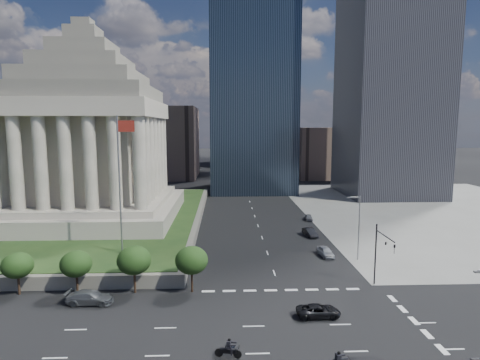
{
  "coord_description": "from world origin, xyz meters",
  "views": [
    {
      "loc": [
        -6.93,
        -33.65,
        20.3
      ],
      "look_at": [
        -4.97,
        15.87,
        13.71
      ],
      "focal_mm": 30.0,
      "sensor_mm": 36.0,
      "label": 1
    }
  ],
  "objects_px": {
    "war_memorial": "(88,121)",
    "parked_sedan_far": "(309,217)",
    "pickup_truck": "(319,311)",
    "suv_grey": "(90,297)",
    "parked_sedan_near": "(325,252)",
    "motorcycle_trail": "(228,348)",
    "street_lamp_north": "(358,224)",
    "traffic_signal_ne": "(381,249)",
    "parked_sedan_mid": "(310,232)",
    "flagpole": "(120,177)"
  },
  "relations": [
    {
      "from": "parked_sedan_mid",
      "to": "suv_grey",
      "type": "bearing_deg",
      "value": -148.54
    },
    {
      "from": "flagpole",
      "to": "traffic_signal_ne",
      "type": "bearing_deg",
      "value": -16.71
    },
    {
      "from": "pickup_truck",
      "to": "parked_sedan_mid",
      "type": "height_order",
      "value": "parked_sedan_mid"
    },
    {
      "from": "traffic_signal_ne",
      "to": "parked_sedan_far",
      "type": "relative_size",
      "value": 2.16
    },
    {
      "from": "parked_sedan_near",
      "to": "street_lamp_north",
      "type": "bearing_deg",
      "value": -31.19
    },
    {
      "from": "war_memorial",
      "to": "parked_sedan_far",
      "type": "distance_m",
      "value": 50.14
    },
    {
      "from": "pickup_truck",
      "to": "parked_sedan_near",
      "type": "distance_m",
      "value": 21.0
    },
    {
      "from": "pickup_truck",
      "to": "motorcycle_trail",
      "type": "bearing_deg",
      "value": 124.42
    },
    {
      "from": "suv_grey",
      "to": "motorcycle_trail",
      "type": "relative_size",
      "value": 2.18
    },
    {
      "from": "war_memorial",
      "to": "parked_sedan_far",
      "type": "height_order",
      "value": "war_memorial"
    },
    {
      "from": "pickup_truck",
      "to": "parked_sedan_near",
      "type": "bearing_deg",
      "value": -18.47
    },
    {
      "from": "traffic_signal_ne",
      "to": "suv_grey",
      "type": "distance_m",
      "value": 35.39
    },
    {
      "from": "traffic_signal_ne",
      "to": "parked_sedan_mid",
      "type": "xyz_separation_m",
      "value": [
        -3.5,
        24.92,
        -4.51
      ]
    },
    {
      "from": "parked_sedan_mid",
      "to": "parked_sedan_far",
      "type": "distance_m",
      "value": 13.09
    },
    {
      "from": "traffic_signal_ne",
      "to": "suv_grey",
      "type": "height_order",
      "value": "traffic_signal_ne"
    },
    {
      "from": "war_memorial",
      "to": "traffic_signal_ne",
      "type": "bearing_deg",
      "value": -36.42
    },
    {
      "from": "street_lamp_north",
      "to": "parked_sedan_near",
      "type": "height_order",
      "value": "street_lamp_north"
    },
    {
      "from": "pickup_truck",
      "to": "parked_sedan_far",
      "type": "xyz_separation_m",
      "value": [
        8.36,
        44.65,
        -0.03
      ]
    },
    {
      "from": "traffic_signal_ne",
      "to": "suv_grey",
      "type": "xyz_separation_m",
      "value": [
        -35.0,
        -2.7,
        -4.47
      ]
    },
    {
      "from": "parked_sedan_mid",
      "to": "parked_sedan_far",
      "type": "height_order",
      "value": "parked_sedan_mid"
    },
    {
      "from": "flagpole",
      "to": "suv_grey",
      "type": "distance_m",
      "value": 17.93
    },
    {
      "from": "motorcycle_trail",
      "to": "street_lamp_north",
      "type": "bearing_deg",
      "value": 62.62
    },
    {
      "from": "parked_sedan_near",
      "to": "suv_grey",
      "type": "bearing_deg",
      "value": -159.66
    },
    {
      "from": "parked_sedan_far",
      "to": "parked_sedan_mid",
      "type": "bearing_deg",
      "value": -95.41
    },
    {
      "from": "parked_sedan_near",
      "to": "motorcycle_trail",
      "type": "height_order",
      "value": "motorcycle_trail"
    },
    {
      "from": "pickup_truck",
      "to": "parked_sedan_mid",
      "type": "relative_size",
      "value": 1.05
    },
    {
      "from": "war_memorial",
      "to": "flagpole",
      "type": "distance_m",
      "value": 28.16
    },
    {
      "from": "street_lamp_north",
      "to": "pickup_truck",
      "type": "xyz_separation_m",
      "value": [
        -10.19,
        -18.18,
        -5.0
      ]
    },
    {
      "from": "flagpole",
      "to": "parked_sedan_mid",
      "type": "distance_m",
      "value": 36.29
    },
    {
      "from": "motorcycle_trail",
      "to": "parked_sedan_far",
      "type": "bearing_deg",
      "value": 81.47
    },
    {
      "from": "street_lamp_north",
      "to": "suv_grey",
      "type": "distance_m",
      "value": 38.78
    },
    {
      "from": "pickup_truck",
      "to": "suv_grey",
      "type": "distance_m",
      "value": 25.98
    },
    {
      "from": "suv_grey",
      "to": "parked_sedan_mid",
      "type": "height_order",
      "value": "suv_grey"
    },
    {
      "from": "parked_sedan_near",
      "to": "parked_sedan_mid",
      "type": "bearing_deg",
      "value": 83.44
    },
    {
      "from": "street_lamp_north",
      "to": "pickup_truck",
      "type": "relative_size",
      "value": 2.1
    },
    {
      "from": "parked_sedan_mid",
      "to": "pickup_truck",
      "type": "bearing_deg",
      "value": -110.23
    },
    {
      "from": "parked_sedan_mid",
      "to": "parked_sedan_far",
      "type": "relative_size",
      "value": 1.22
    },
    {
      "from": "flagpole",
      "to": "war_memorial",
      "type": "bearing_deg",
      "value": 116.89
    },
    {
      "from": "war_memorial",
      "to": "parked_sedan_mid",
      "type": "relative_size",
      "value": 8.63
    },
    {
      "from": "street_lamp_north",
      "to": "parked_sedan_far",
      "type": "xyz_separation_m",
      "value": [
        -1.83,
        26.47,
        -5.03
      ]
    },
    {
      "from": "traffic_signal_ne",
      "to": "pickup_truck",
      "type": "xyz_separation_m",
      "value": [
        -9.36,
        -6.88,
        -4.59
      ]
    },
    {
      "from": "pickup_truck",
      "to": "suv_grey",
      "type": "xyz_separation_m",
      "value": [
        -25.64,
        4.18,
        0.12
      ]
    },
    {
      "from": "traffic_signal_ne",
      "to": "street_lamp_north",
      "type": "distance_m",
      "value": 11.34
    },
    {
      "from": "traffic_signal_ne",
      "to": "motorcycle_trail",
      "type": "bearing_deg",
      "value": -143.51
    },
    {
      "from": "motorcycle_trail",
      "to": "pickup_truck",
      "type": "bearing_deg",
      "value": 47.42
    },
    {
      "from": "suv_grey",
      "to": "parked_sedan_far",
      "type": "xyz_separation_m",
      "value": [
        34.0,
        40.47,
        -0.15
      ]
    },
    {
      "from": "pickup_truck",
      "to": "street_lamp_north",
      "type": "bearing_deg",
      "value": -31.53
    },
    {
      "from": "war_memorial",
      "to": "parked_sedan_far",
      "type": "xyz_separation_m",
      "value": [
        45.5,
        3.47,
        -20.77
      ]
    },
    {
      "from": "traffic_signal_ne",
      "to": "parked_sedan_near",
      "type": "bearing_deg",
      "value": 104.75
    },
    {
      "from": "flagpole",
      "to": "parked_sedan_far",
      "type": "bearing_deg",
      "value": 39.49
    }
  ]
}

